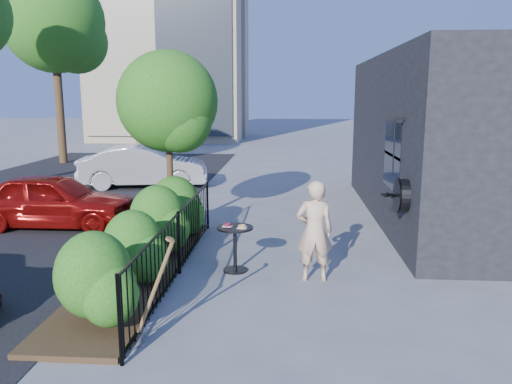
# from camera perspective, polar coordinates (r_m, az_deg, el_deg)

# --- Properties ---
(ground) EXTENTS (120.00, 120.00, 0.00)m
(ground) POSITION_cam_1_polar(r_m,az_deg,el_deg) (8.63, 1.19, -9.52)
(ground) COLOR gray
(ground) RESTS_ON ground
(shop_building) EXTENTS (6.22, 9.00, 4.00)m
(shop_building) POSITION_cam_1_polar(r_m,az_deg,el_deg) (13.62, 26.13, 5.53)
(shop_building) COLOR black
(shop_building) RESTS_ON ground
(fence) EXTENTS (0.05, 6.05, 1.10)m
(fence) POSITION_cam_1_polar(r_m,az_deg,el_deg) (8.65, -8.82, -5.69)
(fence) COLOR black
(fence) RESTS_ON ground
(planting_bed) EXTENTS (1.30, 6.00, 0.08)m
(planting_bed) POSITION_cam_1_polar(r_m,az_deg,el_deg) (8.99, -13.13, -8.70)
(planting_bed) COLOR #382616
(planting_bed) RESTS_ON ground
(shrubs) EXTENTS (1.10, 5.60, 1.24)m
(shrubs) POSITION_cam_1_polar(r_m,az_deg,el_deg) (8.85, -12.51, -4.50)
(shrubs) COLOR #1F5F15
(shrubs) RESTS_ON ground
(patio_tree) EXTENTS (2.20, 2.20, 3.94)m
(patio_tree) POSITION_cam_1_polar(r_m,az_deg,el_deg) (11.15, -9.76, 9.47)
(patio_tree) COLOR #3F2B19
(patio_tree) RESTS_ON ground
(street_tree_far) EXTENTS (4.40, 4.40, 8.28)m
(street_tree_far) POSITION_cam_1_polar(r_m,az_deg,el_deg) (24.50, -22.00, 16.95)
(street_tree_far) COLOR #3F2B19
(street_tree_far) RESTS_ON ground
(cafe_table) EXTENTS (0.63, 0.63, 0.85)m
(cafe_table) POSITION_cam_1_polar(r_m,az_deg,el_deg) (8.68, -2.41, -5.57)
(cafe_table) COLOR black
(cafe_table) RESTS_ON ground
(woman) EXTENTS (0.64, 0.45, 1.68)m
(woman) POSITION_cam_1_polar(r_m,az_deg,el_deg) (8.24, 6.70, -4.44)
(woman) COLOR #DAB28D
(woman) RESTS_ON ground
(shovel) EXTENTS (0.51, 0.18, 1.41)m
(shovel) POSITION_cam_1_polar(r_m,az_deg,el_deg) (6.29, -11.68, -11.70)
(shovel) COLOR brown
(shovel) RESTS_ON ground
(car_red) EXTENTS (3.73, 1.51, 1.27)m
(car_red) POSITION_cam_1_polar(r_m,az_deg,el_deg) (12.49, -22.17, -0.88)
(car_red) COLOR maroon
(car_red) RESTS_ON ground
(car_silver) EXTENTS (4.40, 2.14, 1.39)m
(car_silver) POSITION_cam_1_polar(r_m,az_deg,el_deg) (17.15, -12.68, 2.87)
(car_silver) COLOR #B9BABF
(car_silver) RESTS_ON ground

